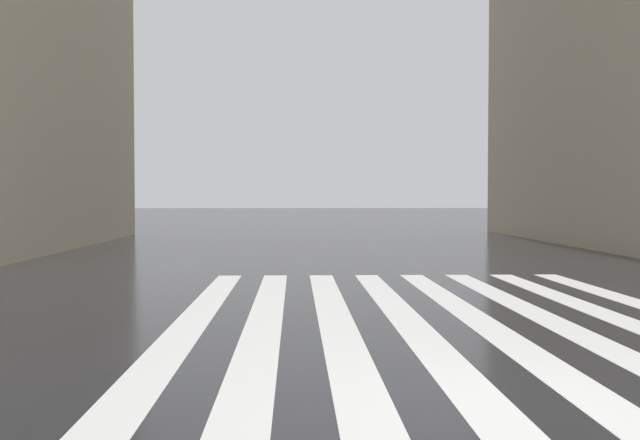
% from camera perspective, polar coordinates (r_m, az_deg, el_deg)
% --- Properties ---
extents(ground_plane, '(220.00, 220.00, 0.00)m').
position_cam_1_polar(ground_plane, '(6.27, 18.74, -14.34)').
color(ground_plane, black).
extents(zebra_crossing, '(13.00, 7.50, 0.01)m').
position_cam_1_polar(zebra_crossing, '(10.00, 10.13, -8.19)').
color(zebra_crossing, silver).
rests_on(zebra_crossing, ground_plane).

